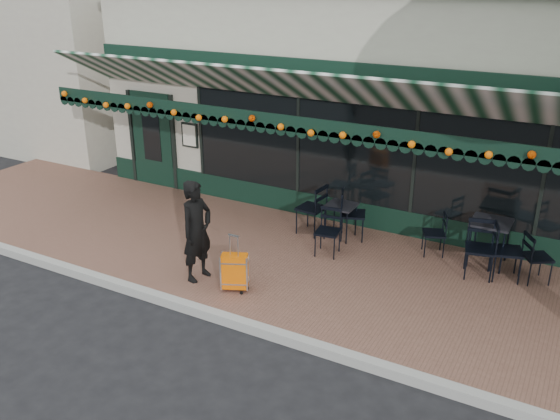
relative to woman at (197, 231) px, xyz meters
The scene contains 16 objects.
ground 1.67m from the woman, 30.48° to the right, with size 80.00×80.00×0.00m, color black.
sidewalk 1.98m from the woman, 48.91° to the left, with size 18.00×4.00×0.15m, color brown.
curb 1.66m from the woman, 33.34° to the right, with size 18.00×0.16×0.15m, color #9E9E99.
restaurant_building 7.36m from the woman, 80.85° to the left, with size 12.00×9.60×4.50m.
neighbor_building_left 14.00m from the woman, 148.28° to the left, with size 12.00×8.00×4.80m, color #B6B2A0.
woman is the anchor object (origin of this frame).
suitcase 0.91m from the woman, ahead, with size 0.47×0.38×0.95m.
cafe_table_a 4.97m from the woman, 34.52° to the left, with size 0.65×0.65×0.80m.
cafe_table_b 2.98m from the woman, 61.58° to the left, with size 0.54×0.54×0.67m.
chair_a_left 4.22m from the woman, 40.96° to the left, with size 0.40×0.40×0.79m, color black, non-canonical shape.
chair_a_right 5.08m from the woman, 28.54° to the left, with size 0.48×0.48×0.97m, color black, non-canonical shape.
chair_a_front 4.66m from the woman, 29.44° to the left, with size 0.49×0.49×0.97m, color black, non-canonical shape.
chair_a_extra 5.55m from the woman, 27.50° to the left, with size 0.42×0.42×0.85m, color black, non-canonical shape.
chair_b_left 2.69m from the woman, 71.80° to the left, with size 0.50×0.50×1.00m, color black, non-canonical shape.
chair_b_right 3.17m from the woman, 58.81° to the left, with size 0.48×0.48×0.96m, color black, non-canonical shape.
chair_b_front 2.40m from the woman, 50.54° to the left, with size 0.43×0.43×0.86m, color black, non-canonical shape.
Camera 1 is at (4.22, -6.34, 4.92)m, focal length 38.00 mm.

